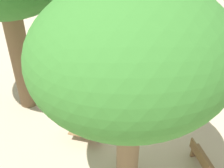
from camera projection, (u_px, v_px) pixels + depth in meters
The scene contains 9 objects.
ground_plane at pixel (121, 118), 13.00m from camera, with size 60.00×60.00×0.00m, color #BAA88C.
elephant at pixel (111, 80), 13.66m from camera, with size 2.40×2.18×1.75m.
person_handler at pixel (166, 97), 12.82m from camera, with size 0.38×0.40×1.62m.
shade_tree_secondary at pixel (132, 57), 7.54m from camera, with size 5.78×5.30×7.12m.
wooden_bench at pixel (201, 158), 10.44m from camera, with size 0.53×1.43×0.88m.
picnic_table_near at pixel (90, 123), 11.89m from camera, with size 2.06×2.05×0.78m.
market_stall_blue at pixel (74, 20), 20.17m from camera, with size 2.50×2.50×2.52m.
market_stall_red at pixel (108, 16), 20.84m from camera, with size 2.50×2.50×2.52m.
feed_bucket at pixel (158, 93), 14.37m from camera, with size 0.36×0.36×0.32m, color gray.
Camera 1 is at (-3.44, -9.23, 8.66)m, focal length 44.51 mm.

